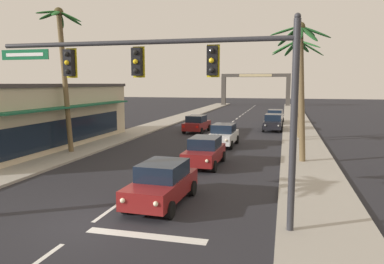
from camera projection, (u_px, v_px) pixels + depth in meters
ground_plane at (93, 223)px, 12.78m from camera, size 220.00×220.00×0.00m
sidewalk_right at (302, 142)px, 30.09m from camera, size 3.20×110.00×0.14m
sidewalk_left at (126, 135)px, 33.89m from camera, size 3.20×110.00×0.14m
lane_markings at (215, 138)px, 32.69m from camera, size 4.28×89.47×0.01m
traffic_signal_mast at (184, 78)px, 12.02m from camera, size 10.61×0.41×6.88m
sedan_lead_at_stop_bar at (162, 183)px, 14.69m from camera, size 2.08×4.50×1.68m
sedan_third_in_queue at (205, 151)px, 21.55m from camera, size 1.97×4.46×1.68m
sedan_fifth_in_queue at (223, 135)px, 28.46m from camera, size 2.04×4.49×1.68m
sedan_oncoming_far at (197, 124)px, 36.31m from camera, size 2.12×4.52×1.68m
sedan_parked_nearest_kerb at (273, 122)px, 37.56m from camera, size 2.00×4.47×1.68m
sedan_parked_mid_kerb at (275, 117)px, 43.82m from camera, size 2.08×4.50×1.68m
palm_left_second at (63, 56)px, 24.60m from camera, size 3.29×3.03×9.78m
palm_right_second at (301, 66)px, 21.58m from camera, size 3.51×3.37×8.35m
palm_right_third at (298, 65)px, 31.22m from camera, size 4.45×4.62×8.67m
storefront_strip_left at (26, 116)px, 27.75m from camera, size 8.91×18.24×4.77m
town_gateway_arch at (255, 85)px, 78.84m from camera, size 14.62×0.90×6.84m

